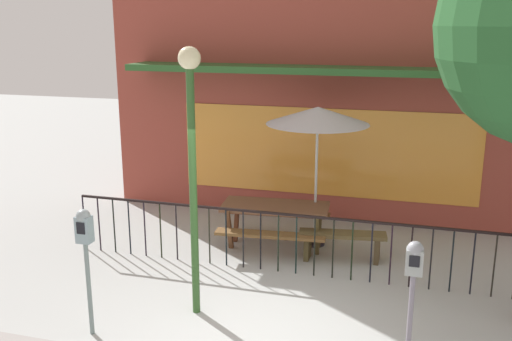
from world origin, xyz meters
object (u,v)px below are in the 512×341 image
at_px(picnic_table_left, 275,214).
at_px(parking_meter_far, 413,274).
at_px(patio_bench, 342,240).
at_px(patio_umbrella, 318,117).
at_px(street_lamp, 192,143).
at_px(parking_meter_near, 85,239).

distance_m(picnic_table_left, parking_meter_far, 4.00).
bearing_deg(patio_bench, picnic_table_left, 168.73).
height_order(patio_umbrella, patio_bench, patio_umbrella).
xyz_separation_m(patio_bench, street_lamp, (-1.65, -2.25, 1.97)).
xyz_separation_m(picnic_table_left, patio_umbrella, (0.63, 0.34, 1.65)).
height_order(parking_meter_far, street_lamp, street_lamp).
bearing_deg(parking_meter_far, patio_umbrella, 114.97).
distance_m(patio_umbrella, patio_bench, 2.07).
relative_size(patio_umbrella, street_lamp, 0.69).
distance_m(parking_meter_far, street_lamp, 3.06).
bearing_deg(parking_meter_far, patio_bench, 110.24).
distance_m(patio_umbrella, parking_meter_near, 4.39).
bearing_deg(picnic_table_left, patio_umbrella, 28.06).
distance_m(picnic_table_left, street_lamp, 3.05).
relative_size(parking_meter_near, parking_meter_far, 1.03).
height_order(patio_umbrella, street_lamp, street_lamp).
xyz_separation_m(parking_meter_near, street_lamp, (1.05, 0.88, 1.06)).
bearing_deg(patio_umbrella, parking_meter_near, -120.09).
xyz_separation_m(patio_umbrella, parking_meter_far, (1.66, -3.56, -1.03)).
xyz_separation_m(picnic_table_left, street_lamp, (-0.47, -2.49, 1.71)).
bearing_deg(patio_umbrella, patio_bench, -45.79).
bearing_deg(patio_bench, parking_meter_far, -69.76).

